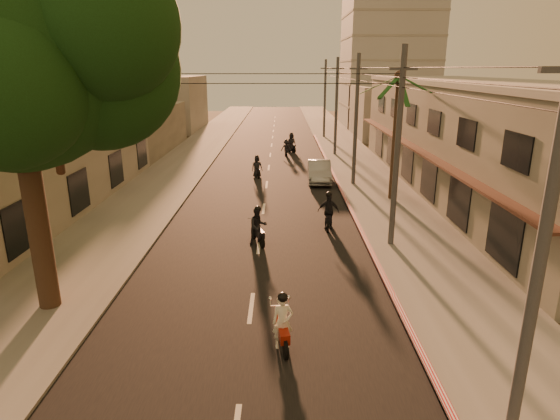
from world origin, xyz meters
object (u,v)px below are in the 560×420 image
at_px(scooter_mid_b, 328,212).
at_px(parked_car, 319,171).
at_px(palm_tree, 399,84).
at_px(scooter_red, 283,323).
at_px(scooter_far_b, 286,148).
at_px(scooter_far_a, 257,167).
at_px(scooter_mid_a, 258,227).
at_px(scooter_far_c, 291,143).
at_px(broadleaf_tree, 26,53).

xyz_separation_m(scooter_mid_b, parked_car, (0.35, 10.53, -0.13)).
xyz_separation_m(palm_tree, parked_car, (-4.16, 5.04, -6.38)).
xyz_separation_m(scooter_red, scooter_far_b, (0.42, 31.87, -0.07)).
distance_m(scooter_mid_b, scooter_far_a, 12.65).
height_order(scooter_mid_a, scooter_far_c, scooter_far_c).
bearing_deg(scooter_far_b, scooter_far_a, -107.98).
height_order(scooter_mid_a, parked_car, scooter_mid_a).
distance_m(scooter_red, scooter_mid_b, 11.13).
distance_m(palm_tree, scooter_far_a, 12.61).
relative_size(palm_tree, scooter_mid_a, 4.33).
height_order(scooter_far_b, parked_car, scooter_far_b).
bearing_deg(scooter_far_a, scooter_mid_a, -99.52).
bearing_deg(scooter_mid_b, broadleaf_tree, -134.15).
relative_size(palm_tree, scooter_red, 4.46).
height_order(scooter_mid_b, scooter_far_b, scooter_mid_b).
bearing_deg(scooter_red, scooter_far_c, 79.79).
distance_m(scooter_red, scooter_far_a, 22.85).
bearing_deg(scooter_far_a, palm_tree, -48.62).
bearing_deg(scooter_far_b, parked_car, -81.19).
bearing_deg(palm_tree, scooter_mid_a, -136.08).
bearing_deg(scooter_mid_a, scooter_far_a, 72.77).
relative_size(scooter_far_b, parked_car, 0.35).
bearing_deg(scooter_red, parked_car, 74.09).
distance_m(scooter_mid_b, scooter_far_b, 21.10).
bearing_deg(parked_car, broadleaf_tree, -117.21).
height_order(scooter_mid_a, scooter_far_b, scooter_mid_a).
distance_m(scooter_mid_b, parked_car, 10.54).
bearing_deg(scooter_far_a, broadleaf_tree, -118.57).
relative_size(broadleaf_tree, scooter_red, 6.58).
relative_size(broadleaf_tree, palm_tree, 1.48).
bearing_deg(scooter_red, scooter_mid_b, 68.95).
height_order(scooter_far_a, scooter_far_c, scooter_far_c).
bearing_deg(parked_car, scooter_mid_a, -105.17).
distance_m(palm_tree, scooter_far_c, 19.68).
xyz_separation_m(broadleaf_tree, scooter_mid_b, (10.10, 8.36, -7.58)).
xyz_separation_m(scooter_red, scooter_mid_b, (2.40, 10.87, 0.09)).
bearing_deg(scooter_mid_a, palm_tree, 23.65).
xyz_separation_m(scooter_mid_a, parked_car, (3.89, 12.79, -0.10)).
relative_size(scooter_mid_b, scooter_far_b, 1.24).
xyz_separation_m(scooter_far_a, parked_car, (4.64, -1.37, -0.02)).
relative_size(broadleaf_tree, parked_car, 2.57).
bearing_deg(scooter_red, scooter_far_a, 86.15).
height_order(scooter_red, scooter_mid_a, scooter_mid_a).
height_order(broadleaf_tree, scooter_far_a, broadleaf_tree).
relative_size(scooter_far_a, scooter_far_c, 0.89).
relative_size(scooter_red, scooter_far_c, 0.95).
relative_size(scooter_red, scooter_far_a, 1.06).
bearing_deg(scooter_far_b, scooter_far_c, 72.27).
distance_m(palm_tree, scooter_mid_b, 9.47).
xyz_separation_m(broadleaf_tree, scooter_far_b, (8.12, 29.36, -7.74)).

